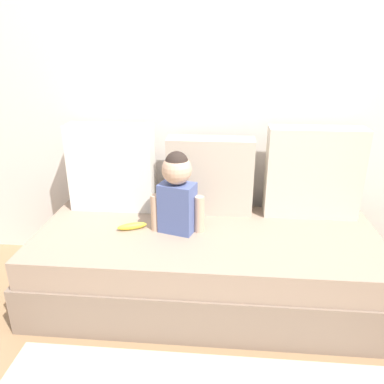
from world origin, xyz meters
name	(u,v)px	position (x,y,z in m)	size (l,w,h in m)	color
ground_plane	(206,296)	(0.00, 0.00, 0.00)	(12.00, 12.00, 0.00)	#93704C
back_wall	(213,87)	(0.00, 0.54, 1.17)	(5.20, 0.10, 2.34)	silver
couch	(206,266)	(0.00, 0.00, 0.21)	(2.00, 0.83, 0.43)	#826C5B
throw_pillow_left	(112,168)	(-0.62, 0.31, 0.70)	(0.53, 0.16, 0.54)	silver
throw_pillow_center	(210,176)	(0.00, 0.31, 0.66)	(0.53, 0.16, 0.47)	#C1B29E
throw_pillow_right	(313,173)	(0.62, 0.31, 0.70)	(0.56, 0.16, 0.55)	beige
toddler	(177,191)	(-0.17, 0.02, 0.67)	(0.30, 0.18, 0.47)	#4C5B93
banana	(132,226)	(-0.43, 0.01, 0.45)	(0.17, 0.04, 0.04)	yellow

